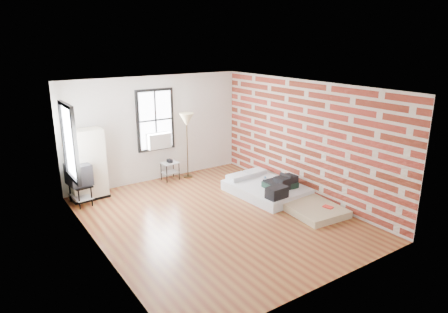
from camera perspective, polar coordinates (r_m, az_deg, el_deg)
ground at (r=8.72m, az=-1.01°, el=-8.71°), size 6.00×6.00×0.00m
room_shell at (r=8.55m, az=-1.10°, el=3.13°), size 5.02×6.02×2.80m
mattress_main at (r=9.93m, az=6.15°, el=-4.51°), size 1.52×1.99×0.61m
mattress_bare at (r=9.48m, az=10.43°, el=-6.01°), size 1.21×2.08×0.43m
wardrobe at (r=9.99m, az=-18.99°, el=-1.12°), size 0.87×0.53×1.70m
side_table at (r=10.91m, az=-7.73°, el=-1.40°), size 0.47×0.39×0.58m
floor_lamp at (r=10.78m, az=-5.37°, el=4.85°), size 0.39×0.39×1.80m
tv_stand at (r=9.74m, az=-20.02°, el=-2.58°), size 0.54×0.73×0.97m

